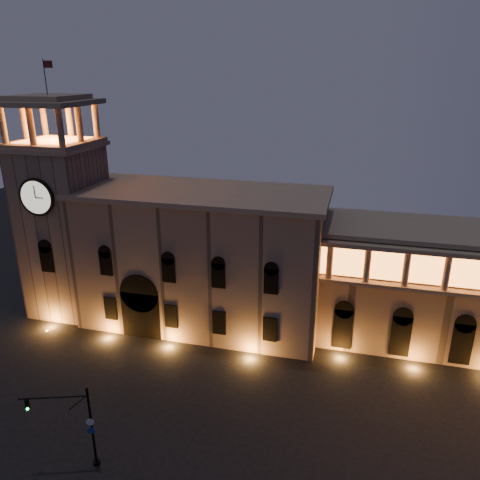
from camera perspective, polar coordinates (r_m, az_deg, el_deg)
The scene contains 4 objects.
ground at distance 46.10m, azimuth -11.29°, elevation -23.07°, with size 160.00×160.00×0.00m, color black.
government_building at distance 59.26m, azimuth -4.74°, elevation -2.27°, with size 30.80×12.80×17.60m.
clock_tower at distance 65.36m, azimuth -20.60°, elevation 2.11°, with size 9.80×9.80×32.40m.
traffic_light at distance 42.83m, azimuth -18.96°, elevation -20.63°, with size 5.40×2.06×7.74m.
Camera 1 is at (16.18, -29.76, 31.27)m, focal length 35.00 mm.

